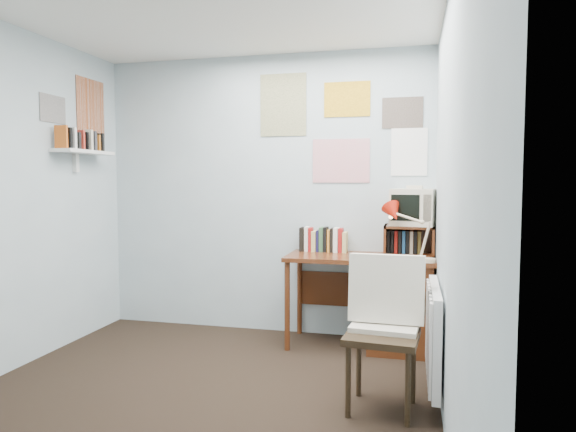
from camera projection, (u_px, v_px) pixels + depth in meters
The scene contains 13 objects.
ground at pixel (183, 412), 3.06m from camera, with size 3.50×3.50×0.00m, color black.
back_wall at pixel (264, 195), 4.67m from camera, with size 3.00×0.02×2.50m, color #B0C3CA.
right_wall at pixel (450, 206), 2.62m from camera, with size 0.02×3.50×2.50m, color #B0C3CA.
desk at pixel (393, 300), 4.19m from camera, with size 1.20×0.55×0.76m.
desk_chair at pixel (382, 337), 3.06m from camera, with size 0.46×0.44×0.90m, color black.
desk_lamp at pixel (429, 236), 3.87m from camera, with size 0.28×0.24×0.40m, color red.
tv_riser at pixel (409, 240), 4.23m from camera, with size 0.40×0.30×0.25m, color #542813.
crt_tv at pixel (414, 205), 4.22m from camera, with size 0.35×0.32×0.33m, color beige.
book_row at pixel (334, 239), 4.45m from camera, with size 0.60×0.14×0.22m, color #542813.
radiator at pixel (434, 334), 3.22m from camera, with size 0.09×0.80×0.60m, color white.
wall_shelf at pixel (84, 152), 4.34m from camera, with size 0.20×0.62×0.24m, color white.
posters_back at pixel (341, 126), 4.45m from camera, with size 1.20×0.01×0.90m, color white.
posters_left at pixel (73, 107), 4.33m from camera, with size 0.01×0.70×0.60m, color white.
Camera 1 is at (1.31, -2.74, 1.38)m, focal length 32.00 mm.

